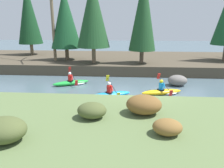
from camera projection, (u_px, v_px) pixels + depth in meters
ground_plane at (139, 100)px, 13.28m from camera, size 90.00×90.00×0.00m
riverbank_near at (145, 136)px, 8.31m from camera, size 44.00×7.39×0.75m
riverbank_far at (135, 62)px, 23.56m from camera, size 44.00×10.32×0.91m
conifer_tree_far_left at (28, 14)px, 24.27m from camera, size 2.68×2.68×7.84m
conifer_tree_left at (65, 18)px, 20.89m from camera, size 2.93×2.93×6.82m
conifer_tree_mid_left at (93, 13)px, 19.08m from camera, size 2.96×2.96×7.45m
conifer_tree_centre at (143, 12)px, 18.93m from camera, size 2.41×2.41×7.86m
bare_tree_upstream at (53, 23)px, 20.56m from camera, size 4.20×4.15×7.68m
shrub_clump_nearest at (3, 130)px, 7.11m from camera, size 1.53×1.27×0.83m
shrub_clump_second at (92, 110)px, 8.92m from camera, size 1.20×1.00×0.65m
shrub_clump_third at (144, 104)px, 9.32m from camera, size 1.52×1.26×0.82m
shrub_clump_far_end at (167, 127)px, 7.59m from camera, size 1.04×0.86×0.56m
kayaker_lead at (163, 91)px, 14.23m from camera, size 2.77×2.03×1.20m
kayaker_middle at (110, 94)px, 13.67m from camera, size 2.71×1.96×1.20m
kayaker_trailing at (72, 82)px, 16.41m from camera, size 2.66×1.94×1.20m
boulder_midstream at (177, 80)px, 16.15m from camera, size 1.41×1.11×0.80m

